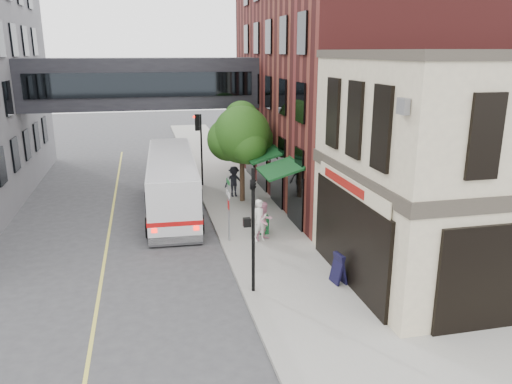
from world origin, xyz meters
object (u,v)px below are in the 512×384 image
pedestrian_c (234,181)px  sandwich_board (339,268)px  bus (172,180)px  pedestrian_b (264,221)px  pedestrian_a (260,220)px  newspaper_box (263,224)px

pedestrian_c → sandwich_board: pedestrian_c is taller
bus → pedestrian_b: (3.73, -5.78, -0.64)m
bus → pedestrian_c: 3.96m
pedestrian_a → newspaper_box: (0.37, 0.86, -0.51)m
pedestrian_b → sandwich_board: size_ratio=1.55×
bus → pedestrian_c: (3.65, 1.39, -0.62)m
sandwich_board → pedestrian_a: bearing=103.0°
newspaper_box → pedestrian_c: bearing=91.4°
pedestrian_b → bus: bearing=94.8°
bus → pedestrian_c: bus is taller
pedestrian_b → sandwich_board: pedestrian_b is taller
newspaper_box → pedestrian_a: bearing=-114.1°
bus → newspaper_box: bus is taller
newspaper_box → sandwich_board: bearing=-75.9°
pedestrian_a → sandwich_board: bearing=-83.3°
bus → newspaper_box: bearing=-52.3°
pedestrian_a → newspaper_box: bearing=52.0°
pedestrian_a → pedestrian_c: size_ratio=1.06×
pedestrian_c → newspaper_box: pedestrian_c is taller
newspaper_box → sandwich_board: 5.84m
pedestrian_b → pedestrian_c: bearing=62.6°
bus → pedestrian_c: bearing=20.9°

